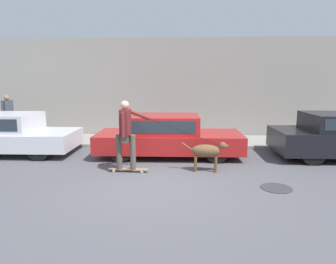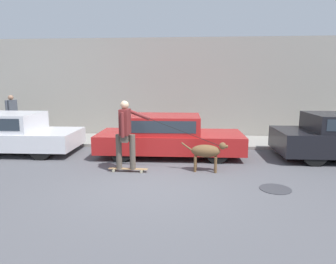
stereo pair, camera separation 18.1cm
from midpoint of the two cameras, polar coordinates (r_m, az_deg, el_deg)
ground_plane at (r=6.78m, az=-3.76°, el=-9.95°), size 36.00×36.00×0.00m
back_wall at (r=12.20m, az=-0.61°, el=8.32°), size 32.00×0.30×3.94m
sidewalk_curb at (r=11.21m, az=-0.98°, el=-1.68°), size 30.00×2.08×0.11m
parked_car_0 at (r=10.67m, az=-28.63°, el=-0.42°), size 4.15×1.84×1.27m
parked_car_1 at (r=9.11m, az=-0.66°, el=-0.86°), size 4.39×1.82×1.25m
dog at (r=7.64m, az=6.76°, el=-3.71°), size 1.17×0.38×0.77m
skateboarder at (r=7.49m, az=-8.67°, el=-0.01°), size 2.88×0.61×1.80m
pedestrian_with_bag at (r=12.72m, az=-28.60°, el=2.86°), size 0.29×0.65×1.64m
manhole_cover at (r=6.92m, az=19.22°, el=-10.05°), size 0.66×0.66×0.01m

